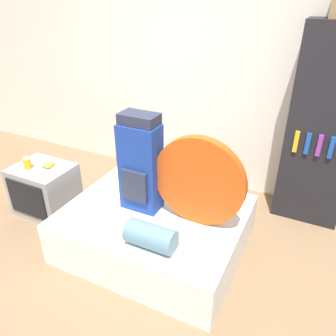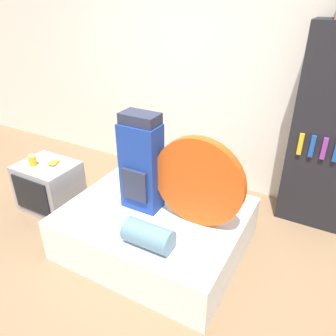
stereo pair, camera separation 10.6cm
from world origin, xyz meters
TOP-DOWN VIEW (x-y plane):
  - ground_plane at (0.00, 0.00)m, footprint 16.00×16.00m
  - wall_back at (0.00, 1.94)m, footprint 8.00×0.05m
  - bed at (0.19, 0.55)m, footprint 1.53×1.26m
  - backpack at (0.06, 0.56)m, footprint 0.34×0.23m
  - tent_bag at (0.58, 0.58)m, footprint 0.76×0.08m
  - sleeping_roll at (0.38, 0.13)m, footprint 0.38×0.19m
  - television at (-1.13, 0.54)m, footprint 0.59×0.50m
  - canister at (-1.22, 0.48)m, footprint 0.07×0.07m
  - banana_bunch at (-1.06, 0.61)m, footprint 0.11×0.14m
  - bookshelf at (1.37, 1.71)m, footprint 0.63×0.38m

SIDE VIEW (x-z plane):
  - ground_plane at x=0.00m, z-range 0.00..0.00m
  - bed at x=0.19m, z-range 0.00..0.40m
  - television at x=-1.13m, z-range 0.00..0.52m
  - sleeping_roll at x=0.38m, z-range 0.40..0.59m
  - banana_bunch at x=-1.06m, z-range 0.52..0.55m
  - canister at x=-1.22m, z-range 0.52..0.63m
  - tent_bag at x=0.58m, z-range 0.40..1.16m
  - backpack at x=0.06m, z-range 0.39..1.25m
  - bookshelf at x=1.37m, z-range 0.00..1.90m
  - wall_back at x=0.00m, z-range 0.00..2.60m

